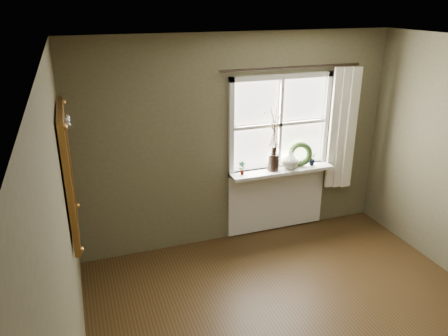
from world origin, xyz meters
TOP-DOWN VIEW (x-y plane):
  - ceiling at (0.00, 0.00)m, footprint 4.50×4.50m
  - wall_back at (0.00, 2.30)m, footprint 4.00×0.10m
  - wall_left at (-2.05, 0.00)m, footprint 0.10×4.50m
  - window_frame at (0.55, 2.23)m, footprint 1.36×0.06m
  - window_sill at (0.55, 2.12)m, footprint 1.36×0.26m
  - window_apron at (0.55, 2.23)m, footprint 1.36×0.04m
  - dark_jug at (0.43, 2.12)m, footprint 0.16×0.16m
  - cream_vase at (0.66, 2.12)m, footprint 0.23×0.23m
  - wreath at (0.82, 2.16)m, footprint 0.35×0.22m
  - potted_plant_left at (0.01, 2.12)m, footprint 0.11×0.09m
  - potted_plant_right at (0.99, 2.12)m, footprint 0.11×0.09m
  - curtain at (1.39, 2.13)m, footprint 0.36×0.12m
  - curtain_rod at (0.65, 2.17)m, footprint 1.84×0.03m
  - gilt_mirror at (-1.96, 1.27)m, footprint 0.10×0.96m

SIDE VIEW (x-z plane):
  - window_apron at x=0.55m, z-range 0.02..0.90m
  - window_sill at x=0.55m, z-range 0.88..0.92m
  - potted_plant_left at x=0.01m, z-range 0.92..1.09m
  - potted_plant_right at x=0.99m, z-range 0.92..1.09m
  - dark_jug at x=0.43m, z-range 0.92..1.13m
  - cream_vase at x=0.66m, z-range 0.92..1.16m
  - wreath at x=0.82m, z-range 0.88..1.21m
  - wall_back at x=0.00m, z-range 0.00..2.60m
  - wall_left at x=-2.05m, z-range 0.00..2.60m
  - curtain at x=1.39m, z-range 0.57..2.16m
  - window_frame at x=0.55m, z-range 0.86..2.10m
  - gilt_mirror at x=-1.96m, z-range 0.97..2.11m
  - curtain_rod at x=0.65m, z-range 2.16..2.20m
  - ceiling at x=0.00m, z-range 2.60..2.60m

